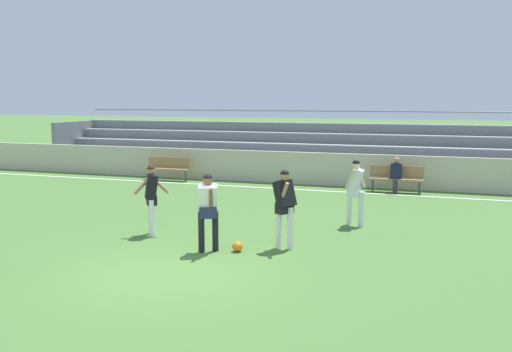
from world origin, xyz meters
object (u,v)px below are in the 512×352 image
at_px(bench_near_bin, 168,166).
at_px(player_white_challenging, 356,187).
at_px(player_dark_on_ball, 152,194).
at_px(bleacher_stand, 330,148).
at_px(spectator_seated, 396,172).
at_px(player_dark_overlapping, 285,202).
at_px(bench_far_left, 396,176).
at_px(player_white_deep_cover, 208,206).
at_px(soccer_ball, 237,247).

height_order(bench_near_bin, player_white_challenging, player_white_challenging).
height_order(bench_near_bin, player_dark_on_ball, player_dark_on_ball).
height_order(bleacher_stand, spectator_seated, bleacher_stand).
height_order(bleacher_stand, player_dark_overlapping, bleacher_stand).
distance_m(spectator_seated, player_dark_overlapping, 8.39).
xyz_separation_m(bench_far_left, player_dark_on_ball, (-4.81, -8.17, 0.43)).
xyz_separation_m(bench_far_left, player_white_deep_cover, (-2.95, -9.11, 0.43)).
bearing_deg(player_white_challenging, bench_far_left, 85.27).
xyz_separation_m(player_white_challenging, player_dark_on_ball, (-4.35, -2.52, -0.02)).
xyz_separation_m(bleacher_stand, bench_near_bin, (-5.68, -3.43, -0.60)).
xyz_separation_m(bench_near_bin, player_dark_overlapping, (7.18, -8.36, 0.47)).
relative_size(bench_near_bin, player_white_challenging, 1.08).
distance_m(bench_far_left, player_dark_on_ball, 9.49).
bearing_deg(soccer_ball, bench_far_left, 75.07).
relative_size(spectator_seated, soccer_ball, 5.50).
bearing_deg(player_dark_overlapping, soccer_ball, -146.71).
distance_m(bleacher_stand, spectator_seated, 4.68).
distance_m(player_dark_overlapping, player_white_challenging, 2.91).
bearing_deg(player_white_challenging, player_dark_overlapping, -111.28).
height_order(bleacher_stand, player_dark_on_ball, bleacher_stand).
bearing_deg(bleacher_stand, spectator_seated, -49.48).
height_order(spectator_seated, player_white_challenging, player_white_challenging).
distance_m(bleacher_stand, bench_far_left, 4.61).
xyz_separation_m(bench_near_bin, player_dark_on_ball, (3.89, -8.17, 0.43)).
distance_m(bench_near_bin, spectator_seated, 8.71).
relative_size(bleacher_stand, spectator_seated, 20.76).
relative_size(player_white_deep_cover, player_dark_on_ball, 1.00).
distance_m(player_white_deep_cover, player_dark_on_ball, 2.09).
bearing_deg(player_white_challenging, player_dark_on_ball, -149.89).
distance_m(player_white_challenging, player_dark_on_ball, 5.02).
xyz_separation_m(player_dark_overlapping, player_white_deep_cover, (-1.43, -0.75, -0.04)).
height_order(bench_near_bin, player_dark_overlapping, player_dark_overlapping).
distance_m(player_white_deep_cover, player_white_challenging, 4.26).
xyz_separation_m(bench_near_bin, spectator_seated, (8.70, -0.12, 0.16)).
bearing_deg(spectator_seated, bench_far_left, 90.00).
height_order(bench_near_bin, player_white_deep_cover, player_white_deep_cover).
xyz_separation_m(player_white_deep_cover, player_white_challenging, (2.49, 3.46, 0.02)).
bearing_deg(player_dark_overlapping, bench_near_bin, 130.67).
bearing_deg(player_white_deep_cover, player_white_challenging, 54.34).
xyz_separation_m(player_white_challenging, soccer_ball, (-1.91, -3.27, -0.88)).
distance_m(player_dark_overlapping, soccer_ball, 1.36).
relative_size(bench_near_bin, player_dark_overlapping, 1.06).
bearing_deg(bench_far_left, player_dark_overlapping, -100.33).
bearing_deg(player_dark_overlapping, spectator_seated, 79.53).
distance_m(spectator_seated, player_dark_on_ball, 9.38).
bearing_deg(soccer_ball, bleacher_stand, 93.02).
height_order(bleacher_stand, player_white_challenging, bleacher_stand).
height_order(player_white_challenging, player_dark_on_ball, player_white_challenging).
xyz_separation_m(bench_near_bin, soccer_ball, (6.33, -8.92, -0.44)).
bearing_deg(bleacher_stand, player_white_deep_cover, -89.65).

